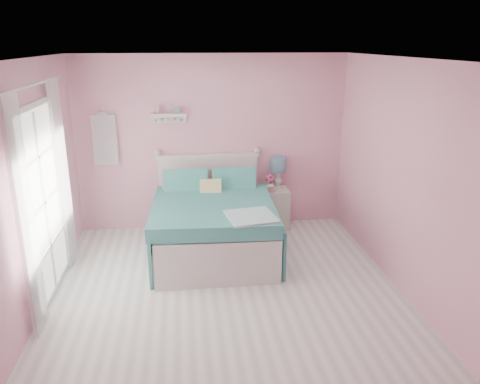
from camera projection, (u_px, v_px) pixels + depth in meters
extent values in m
plane|color=beige|center=(227.00, 298.00, 5.28)|extent=(4.50, 4.50, 0.00)
plane|color=pink|center=(212.00, 143.00, 7.00)|extent=(4.00, 0.00, 4.00)
plane|color=pink|center=(263.00, 302.00, 2.75)|extent=(4.00, 0.00, 4.00)
plane|color=pink|center=(26.00, 196.00, 4.64)|extent=(0.00, 4.50, 4.50)
plane|color=pink|center=(408.00, 181.00, 5.11)|extent=(0.00, 4.50, 4.50)
plane|color=white|center=(225.00, 59.00, 4.47)|extent=(4.50, 4.50, 0.00)
cube|color=silver|center=(213.00, 238.00, 6.36)|extent=(1.54, 1.98, 0.42)
cube|color=silver|center=(213.00, 218.00, 6.27)|extent=(1.47, 1.91, 0.16)
cube|color=silver|center=(208.00, 193.00, 7.17)|extent=(1.49, 0.07, 1.09)
cube|color=silver|center=(208.00, 156.00, 6.99)|extent=(1.55, 0.09, 0.06)
cube|color=silver|center=(219.00, 265.00, 5.44)|extent=(1.49, 0.06, 0.56)
cube|color=teal|center=(213.00, 210.00, 6.08)|extent=(1.64, 1.72, 0.18)
cube|color=#C8818B|center=(186.00, 185.00, 6.75)|extent=(0.69, 0.31, 0.43)
cube|color=#C8818B|center=(233.00, 183.00, 6.83)|extent=(0.69, 0.31, 0.43)
cube|color=#CCBC59|center=(211.00, 190.00, 6.53)|extent=(0.31, 0.23, 0.31)
cube|color=beige|center=(274.00, 208.00, 7.20)|extent=(0.42, 0.40, 0.61)
cube|color=silver|center=(276.00, 201.00, 6.97)|extent=(0.36, 0.02, 0.16)
sphere|color=white|center=(277.00, 202.00, 6.95)|extent=(0.03, 0.03, 0.03)
cylinder|color=white|center=(278.00, 187.00, 7.19)|extent=(0.15, 0.15, 0.02)
cylinder|color=white|center=(278.00, 179.00, 7.15)|extent=(0.08, 0.08, 0.26)
cylinder|color=#5F889F|center=(278.00, 164.00, 7.08)|extent=(0.24, 0.24, 0.22)
imported|color=white|center=(270.00, 185.00, 7.07)|extent=(0.14, 0.14, 0.14)
imported|color=pink|center=(271.00, 190.00, 6.97)|extent=(0.10, 0.10, 0.07)
sphere|color=#E14D8B|center=(270.00, 176.00, 7.03)|extent=(0.06, 0.06, 0.06)
sphere|color=#E14D8B|center=(273.00, 178.00, 7.06)|extent=(0.06, 0.06, 0.06)
sphere|color=#E14D8B|center=(267.00, 178.00, 7.04)|extent=(0.06, 0.06, 0.06)
sphere|color=#E14D8B|center=(272.00, 180.00, 7.02)|extent=(0.06, 0.06, 0.06)
sphere|color=#E14D8B|center=(268.00, 180.00, 7.02)|extent=(0.06, 0.06, 0.06)
cube|color=silver|center=(169.00, 115.00, 6.71)|extent=(0.50, 0.14, 0.04)
cube|color=silver|center=(169.00, 119.00, 6.79)|extent=(0.50, 0.03, 0.12)
cylinder|color=#D18C99|center=(158.00, 110.00, 6.67)|extent=(0.06, 0.06, 0.10)
cube|color=#5F889F|center=(177.00, 111.00, 6.71)|extent=(0.08, 0.06, 0.07)
cube|color=white|center=(105.00, 140.00, 6.72)|extent=(0.34, 0.03, 0.72)
cube|color=silver|center=(30.00, 106.00, 4.77)|extent=(0.04, 1.32, 0.06)
cube|color=silver|center=(55.00, 288.00, 5.42)|extent=(0.04, 1.32, 0.06)
cube|color=silver|center=(26.00, 228.00, 4.51)|extent=(0.04, 0.06, 2.10)
cube|color=silver|center=(58.00, 188.00, 5.70)|extent=(0.04, 0.06, 2.10)
cube|color=white|center=(43.00, 203.00, 5.09)|extent=(0.02, 1.20, 2.04)
cube|color=white|center=(26.00, 219.00, 4.36)|extent=(0.04, 0.40, 2.32)
cube|color=white|center=(63.00, 176.00, 5.77)|extent=(0.04, 0.40, 2.32)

